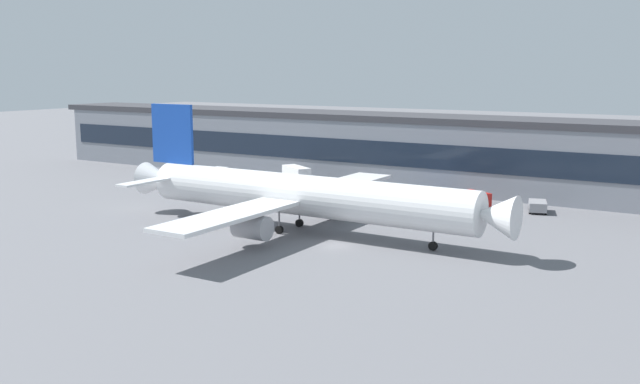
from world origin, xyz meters
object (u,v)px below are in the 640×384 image
catering_truck (297,177)px  crew_van (475,198)px  airliner (299,195)px  pushback_tractor (538,206)px  belt_loader (426,193)px

catering_truck → crew_van: bearing=0.2°
airliner → pushback_tractor: airliner is taller
crew_van → belt_loader: (-9.47, 2.12, -0.31)m
catering_truck → belt_loader: catering_truck is taller
airliner → crew_van: 33.12m
catering_truck → belt_loader: 25.14m
airliner → belt_loader: airliner is taller
catering_truck → airliner: bearing=-55.9°
airliner → catering_truck: airliner is taller
belt_loader → crew_van: bearing=-12.6°
airliner → catering_truck: bearing=124.1°
crew_van → catering_truck: 34.49m
catering_truck → pushback_tractor: bearing=1.5°
crew_van → pushback_tractor: (9.73, 1.03, -0.41)m
pushback_tractor → crew_van: bearing=-174.0°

